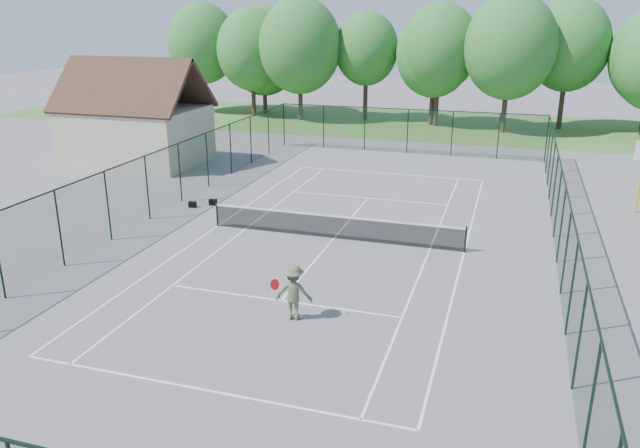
{
  "coord_description": "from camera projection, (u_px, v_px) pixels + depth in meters",
  "views": [
    {
      "loc": [
        6.93,
        -24.14,
        9.18
      ],
      "look_at": [
        0.0,
        -2.0,
        1.3
      ],
      "focal_mm": 35.0,
      "sensor_mm": 36.0,
      "label": 1
    }
  ],
  "objects": [
    {
      "name": "sports_bag_b",
      "position": [
        213.0,
        202.0,
        31.32
      ],
      "size": [
        0.41,
        0.28,
        0.3
      ],
      "primitive_type": "cube",
      "rotation": [
        0.0,
        0.0,
        0.13
      ],
      "color": "black",
      "rests_on": "ground"
    },
    {
      "name": "sports_bag_a",
      "position": [
        193.0,
        204.0,
        30.94
      ],
      "size": [
        0.39,
        0.26,
        0.29
      ],
      "primitive_type": "cube",
      "rotation": [
        0.0,
        0.0,
        0.11
      ],
      "color": "black",
      "rests_on": "ground"
    },
    {
      "name": "ground",
      "position": [
        334.0,
        238.0,
        26.73
      ],
      "size": [
        140.0,
        140.0,
        0.0
      ],
      "primitive_type": "plane",
      "color": "slate",
      "rests_on": "ground"
    },
    {
      "name": "grass_far",
      "position": [
        431.0,
        125.0,
        53.83
      ],
      "size": [
        80.0,
        16.0,
        0.01
      ],
      "primitive_type": "cube",
      "color": "#497A31",
      "rests_on": "ground"
    },
    {
      "name": "tennis_player",
      "position": [
        294.0,
        292.0,
        19.44
      ],
      "size": [
        1.78,
        0.9,
        1.82
      ],
      "color": "#5A5E41",
      "rests_on": "ground"
    },
    {
      "name": "fence_enclosure",
      "position": [
        334.0,
        204.0,
        26.22
      ],
      "size": [
        18.05,
        36.05,
        3.02
      ],
      "color": "#1B3B25",
      "rests_on": "ground"
    },
    {
      "name": "tennis_net",
      "position": [
        334.0,
        226.0,
        26.54
      ],
      "size": [
        11.08,
        0.08,
        1.1
      ],
      "color": "black",
      "rests_on": "ground"
    },
    {
      "name": "utility_building",
      "position": [
        135.0,
        114.0,
        39.29
      ],
      "size": [
        8.6,
        6.27,
        6.63
      ],
      "color": "beige",
      "rests_on": "ground"
    },
    {
      "name": "tree_line_far",
      "position": [
        435.0,
        53.0,
        51.9
      ],
      "size": [
        39.4,
        6.4,
        9.7
      ],
      "color": "#3F2C22",
      "rests_on": "ground"
    },
    {
      "name": "court_lines",
      "position": [
        334.0,
        238.0,
        26.72
      ],
      "size": [
        11.05,
        23.85,
        0.01
      ],
      "color": "white",
      "rests_on": "ground"
    }
  ]
}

